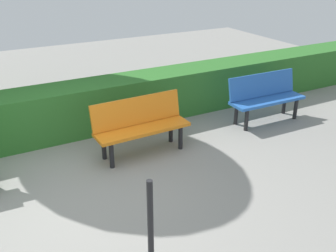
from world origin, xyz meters
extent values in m
plane|color=gray|center=(0.00, 0.00, 0.00)|extent=(17.88, 17.88, 0.00)
cube|color=blue|center=(-3.71, -0.74, 0.41)|extent=(1.44, 0.45, 0.05)
cube|color=blue|center=(-3.72, -0.93, 0.65)|extent=(1.43, 0.16, 0.42)
cylinder|color=black|center=(-4.27, -0.58, 0.20)|extent=(0.07, 0.07, 0.39)
cylinder|color=black|center=(-4.28, -0.88, 0.20)|extent=(0.07, 0.07, 0.39)
cylinder|color=black|center=(-3.14, -0.61, 0.20)|extent=(0.07, 0.07, 0.39)
cylinder|color=black|center=(-3.15, -0.91, 0.20)|extent=(0.07, 0.07, 0.39)
cube|color=orange|center=(-1.20, -0.68, 0.41)|extent=(1.47, 0.46, 0.05)
cube|color=orange|center=(-1.20, -0.87, 0.65)|extent=(1.46, 0.16, 0.42)
cylinder|color=black|center=(-1.79, -0.55, 0.20)|extent=(0.07, 0.07, 0.39)
cylinder|color=black|center=(-1.78, -0.85, 0.20)|extent=(0.07, 0.07, 0.39)
cylinder|color=black|center=(-0.63, -0.52, 0.20)|extent=(0.07, 0.07, 0.39)
cylinder|color=black|center=(-0.62, -0.82, 0.20)|extent=(0.07, 0.07, 0.39)
cube|color=#2D6B28|center=(-1.19, -1.95, 0.42)|extent=(13.88, 0.74, 0.83)
cylinder|color=black|center=(-0.28, 1.48, 0.50)|extent=(0.06, 0.06, 1.00)
camera|label=1|loc=(0.96, 4.10, 2.85)|focal=41.02mm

